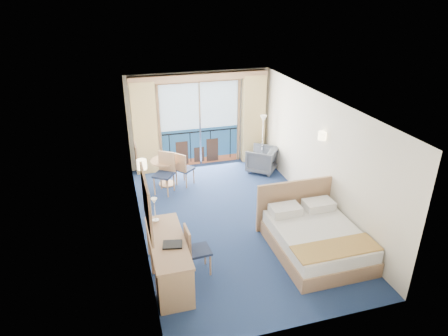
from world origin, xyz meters
TOP-DOWN VIEW (x-y plane):
  - floor at (0.00, 0.00)m, footprint 6.50×6.50m
  - room_walls at (0.00, 0.00)m, footprint 4.04×6.54m
  - balcony_door at (-0.01, 3.22)m, footprint 2.36×0.03m
  - curtain_left at (-1.55, 3.07)m, footprint 0.65×0.22m
  - curtain_right at (1.55, 3.07)m, footprint 0.65×0.22m
  - pelmet at (0.00, 3.10)m, footprint 3.80×0.25m
  - mirror at (-1.97, -1.50)m, footprint 0.05×1.25m
  - wall_print at (-1.97, 0.45)m, footprint 0.04×0.42m
  - sconce_left at (-1.94, -0.60)m, footprint 0.18×0.18m
  - sconce_right at (1.94, -0.15)m, footprint 0.18×0.18m
  - bed at (1.19, -1.56)m, footprint 1.73×2.06m
  - nightstand at (1.79, -0.34)m, footprint 0.37×0.36m
  - phone at (1.81, -0.36)m, footprint 0.23×0.20m
  - armchair at (1.53, 2.24)m, footprint 1.07×1.06m
  - floor_lamp at (1.65, 2.53)m, footprint 0.21×0.21m
  - desk at (-1.69, -2.06)m, footprint 0.60×1.75m
  - desk_chair at (-1.22, -1.55)m, footprint 0.44×0.43m
  - folder at (-1.63, -1.76)m, footprint 0.37×0.30m
  - desk_lamp at (-1.80, -0.94)m, footprint 0.12×0.12m
  - round_table at (-1.17, 2.15)m, footprint 0.78×0.78m
  - table_chair_a at (-0.76, 1.96)m, footprint 0.57×0.57m
  - table_chair_b at (-1.25, 1.76)m, footprint 0.63×0.63m

SIDE VIEW (x-z plane):
  - floor at x=0.00m, z-range 0.00..0.00m
  - nightstand at x=1.79m, z-range 0.00..0.49m
  - bed at x=1.19m, z-range -0.24..0.85m
  - armchair at x=1.53m, z-range 0.00..0.70m
  - desk at x=-1.69m, z-range 0.04..0.86m
  - table_chair_a at x=-0.76m, z-range 0.06..0.99m
  - round_table at x=-1.17m, z-range 0.18..0.88m
  - phone at x=1.81m, z-range 0.49..0.58m
  - desk_chair at x=-1.22m, z-range 0.06..1.02m
  - table_chair_b at x=-1.25m, z-range 0.07..1.11m
  - folder at x=-1.63m, z-range 0.82..0.85m
  - balcony_door at x=-0.01m, z-range -0.12..2.40m
  - floor_lamp at x=1.65m, z-range 0.40..1.94m
  - desk_lamp at x=-1.80m, z-range 0.94..1.40m
  - curtain_left at x=-1.55m, z-range 0.00..2.55m
  - curtain_right at x=1.55m, z-range 0.00..2.55m
  - mirror at x=-1.97m, z-range 1.08..2.03m
  - wall_print at x=-1.97m, z-range 1.34..1.86m
  - room_walls at x=0.00m, z-range 0.42..3.14m
  - sconce_left at x=-1.94m, z-range 1.76..1.94m
  - sconce_right at x=1.94m, z-range 1.76..1.94m
  - pelmet at x=0.00m, z-range 2.49..2.67m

